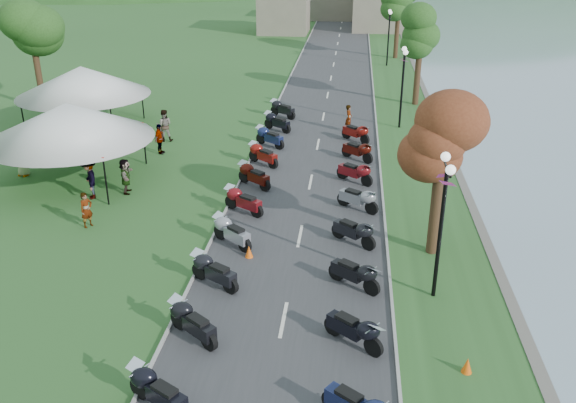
{
  "coord_description": "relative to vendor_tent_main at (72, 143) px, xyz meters",
  "views": [
    {
      "loc": [
        1.92,
        -0.42,
        11.54
      ],
      "look_at": [
        -0.56,
        22.58,
        1.3
      ],
      "focal_mm": 38.0,
      "sensor_mm": 36.0,
      "label": 1
    }
  ],
  "objects": [
    {
      "name": "road",
      "position": [
        11.83,
        12.99,
        -1.99
      ],
      "size": [
        7.0,
        120.0,
        0.02
      ],
      "primitive_type": "cube",
      "color": "#3B3B3E",
      "rests_on": "ground"
    },
    {
      "name": "far_building",
      "position": [
        9.83,
        57.99,
        0.5
      ],
      "size": [
        18.0,
        16.0,
        5.0
      ],
      "primitive_type": "cube",
      "color": "gray",
      "rests_on": "ground"
    },
    {
      "name": "moto_row_left",
      "position": [
        9.12,
        -7.65,
        -1.45
      ],
      "size": [
        2.6,
        42.68,
        1.1
      ],
      "primitive_type": null,
      "color": "#331411",
      "rests_on": "ground"
    },
    {
      "name": "moto_row_right",
      "position": [
        14.1,
        -8.74,
        -1.45
      ],
      "size": [
        2.6,
        35.56,
        1.1
      ],
      "primitive_type": null,
      "color": "#331411",
      "rests_on": "ground"
    },
    {
      "name": "vendor_tent_main",
      "position": [
        0.0,
        0.0,
        0.0
      ],
      "size": [
        5.46,
        5.46,
        4.0
      ],
      "primitive_type": null,
      "color": "silver",
      "rests_on": "ground"
    },
    {
      "name": "vendor_tent_side",
      "position": [
        -2.98,
        8.57,
        0.0
      ],
      "size": [
        5.48,
        5.48,
        4.0
      ],
      "primitive_type": null,
      "color": "silver",
      "rests_on": "ground"
    },
    {
      "name": "tree_lakeside",
      "position": [
        17.1,
        -5.81,
        1.63
      ],
      "size": [
        2.62,
        2.62,
        7.27
      ],
      "primitive_type": null,
      "color": "#2E5F20",
      "rests_on": "ground"
    },
    {
      "name": "pedestrian_a",
      "position": [
        2.74,
        -5.06,
        -2.0
      ],
      "size": [
        0.65,
        0.7,
        1.57
      ],
      "primitive_type": "imported",
      "rotation": [
        0.0,
        0.0,
        1.02
      ],
      "color": "slate",
      "rests_on": "ground"
    },
    {
      "name": "pedestrian_b",
      "position": [
        2.61,
        6.71,
        -2.0
      ],
      "size": [
        1.03,
        0.71,
        1.93
      ],
      "primitive_type": "imported",
      "rotation": [
        0.0,
        0.0,
        3.36
      ],
      "color": "slate",
      "rests_on": "ground"
    },
    {
      "name": "pedestrian_c",
      "position": [
        1.67,
        -2.1,
        -2.0
      ],
      "size": [
        1.1,
        1.36,
        1.97
      ],
      "primitive_type": "imported",
      "rotation": [
        0.0,
        0.0,
        5.24
      ],
      "color": "slate",
      "rests_on": "ground"
    }
  ]
}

